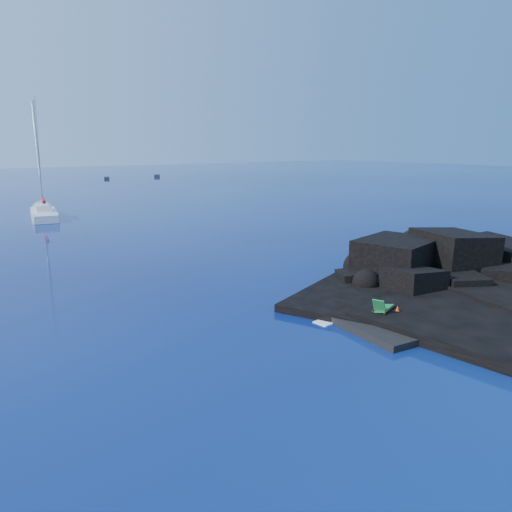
{
  "coord_description": "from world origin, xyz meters",
  "views": [
    {
      "loc": [
        -17.49,
        -15.51,
        9.32
      ],
      "look_at": [
        1.55,
        10.85,
        2.0
      ],
      "focal_mm": 35.0,
      "sensor_mm": 36.0,
      "label": 1
    }
  ],
  "objects_px": {
    "sailboat": "(44,218)",
    "distant_boat_b": "(157,177)",
    "distant_boat_a": "(107,179)",
    "marker_cone": "(397,311)",
    "deck_chair": "(384,304)",
    "sunbather": "(430,303)"
  },
  "relations": [
    {
      "from": "sailboat",
      "to": "distant_boat_b",
      "type": "distance_m",
      "value": 82.53
    },
    {
      "from": "sunbather",
      "to": "distant_boat_a",
      "type": "xyz_separation_m",
      "value": [
        23.48,
        118.78,
        -0.52
      ]
    },
    {
      "from": "marker_cone",
      "to": "sunbather",
      "type": "bearing_deg",
      "value": -0.24
    },
    {
      "from": "deck_chair",
      "to": "distant_boat_b",
      "type": "xyz_separation_m",
      "value": [
        41.75,
        118.63,
        -0.95
      ]
    },
    {
      "from": "marker_cone",
      "to": "distant_boat_a",
      "type": "bearing_deg",
      "value": 77.5
    },
    {
      "from": "marker_cone",
      "to": "distant_boat_b",
      "type": "height_order",
      "value": "marker_cone"
    },
    {
      "from": "sunbather",
      "to": "marker_cone",
      "type": "height_order",
      "value": "marker_cone"
    },
    {
      "from": "sailboat",
      "to": "distant_boat_a",
      "type": "relative_size",
      "value": 3.39
    },
    {
      "from": "deck_chair",
      "to": "marker_cone",
      "type": "relative_size",
      "value": 2.96
    },
    {
      "from": "distant_boat_a",
      "to": "sunbather",
      "type": "bearing_deg",
      "value": -82.54
    },
    {
      "from": "deck_chair",
      "to": "distant_boat_a",
      "type": "relative_size",
      "value": 0.4
    },
    {
      "from": "deck_chair",
      "to": "sunbather",
      "type": "xyz_separation_m",
      "value": [
        3.29,
        -0.57,
        -0.43
      ]
    },
    {
      "from": "distant_boat_a",
      "to": "distant_boat_b",
      "type": "distance_m",
      "value": 14.99
    },
    {
      "from": "sunbather",
      "to": "distant_boat_b",
      "type": "xyz_separation_m",
      "value": [
        38.47,
        119.2,
        -0.52
      ]
    },
    {
      "from": "distant_boat_b",
      "to": "distant_boat_a",
      "type": "bearing_deg",
      "value": -154.98
    },
    {
      "from": "deck_chair",
      "to": "distant_boat_b",
      "type": "relative_size",
      "value": 0.34
    },
    {
      "from": "sailboat",
      "to": "distant_boat_b",
      "type": "relative_size",
      "value": 2.9
    },
    {
      "from": "distant_boat_b",
      "to": "sailboat",
      "type": "bearing_deg",
      "value": -101.36
    },
    {
      "from": "sailboat",
      "to": "marker_cone",
      "type": "xyz_separation_m",
      "value": [
        5.76,
        -51.39,
        0.64
      ]
    },
    {
      "from": "marker_cone",
      "to": "distant_boat_a",
      "type": "height_order",
      "value": "marker_cone"
    },
    {
      "from": "distant_boat_a",
      "to": "distant_boat_b",
      "type": "bearing_deg",
      "value": 20.25
    },
    {
      "from": "sunbather",
      "to": "sailboat",
      "type": "bearing_deg",
      "value": 91.01
    }
  ]
}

